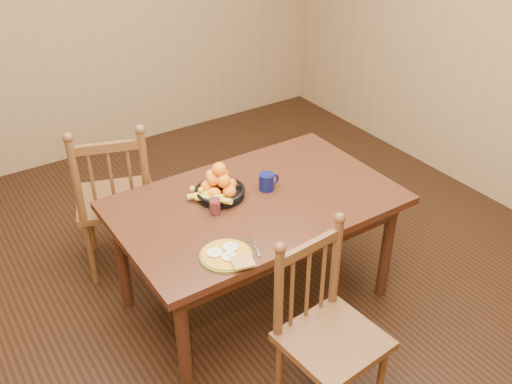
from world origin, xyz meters
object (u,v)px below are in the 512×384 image
breakfast_plate (227,255)px  coffee_mug (267,181)px  fruit_bowl (219,187)px  dining_table (256,212)px  chair_near (327,332)px  chair_far (116,200)px

breakfast_plate → coffee_mug: coffee_mug is taller
fruit_bowl → dining_table: bearing=-41.3°
dining_table → chair_near: 0.86m
chair_far → coffee_mug: bearing=152.1°
chair_near → breakfast_plate: 0.61m
chair_far → fruit_bowl: bearing=141.1°
dining_table → fruit_bowl: size_ratio=4.94×
chair_far → breakfast_plate: chair_far is taller
breakfast_plate → fruit_bowl: fruit_bowl is taller
breakfast_plate → fruit_bowl: bearing=63.7°
chair_near → coffee_mug: (0.25, 0.89, 0.32)m
dining_table → fruit_bowl: 0.26m
dining_table → coffee_mug: size_ratio=12.02×
breakfast_plate → fruit_bowl: 0.56m
dining_table → fruit_bowl: (-0.16, 0.14, 0.15)m
chair_far → coffee_mug: size_ratio=8.11×
chair_far → breakfast_plate: bearing=116.6°
dining_table → chair_far: chair_far is taller
dining_table → breakfast_plate: breakfast_plate is taller
chair_near → coffee_mug: bearing=69.4°
dining_table → breakfast_plate: size_ratio=5.36×
breakfast_plate → coffee_mug: 0.67m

